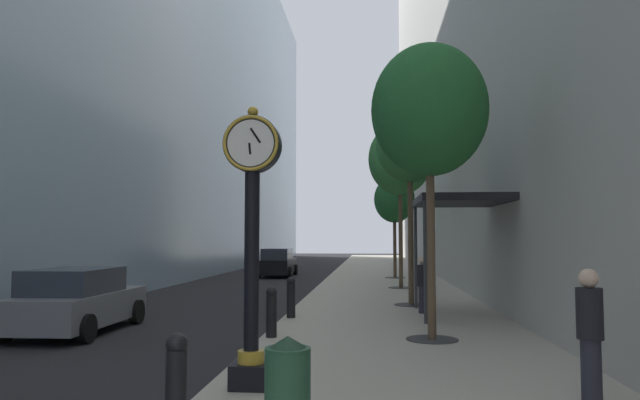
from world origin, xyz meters
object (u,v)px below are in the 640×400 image
(pedestrian_by_clock, at_px, (590,331))
(trash_bin, at_px, (288,382))
(street_clock, at_px, (252,232))
(car_grey_near, at_px, (76,301))
(car_black_mid, at_px, (278,263))
(pedestrian_walking, at_px, (423,283))
(street_tree_mid_near, at_px, (410,145))
(street_tree_far, at_px, (394,200))
(bollard_third, at_px, (271,311))
(street_tree_mid_far, at_px, (400,160))
(street_tree_near, at_px, (429,111))
(bollard_fourth, at_px, (291,296))
(bollard_nearest, at_px, (176,380))

(pedestrian_by_clock, bearing_deg, trash_bin, -159.58)
(street_clock, xyz_separation_m, car_grey_near, (-5.42, 5.23, -1.62))
(car_black_mid, bearing_deg, pedestrian_walking, -67.77)
(street_tree_mid_near, distance_m, street_tree_far, 12.74)
(bollard_third, relative_size, street_tree_mid_far, 0.15)
(pedestrian_by_clock, xyz_separation_m, car_grey_near, (-10.02, 5.61, -0.31))
(pedestrian_walking, relative_size, pedestrian_by_clock, 0.92)
(street_tree_near, bearing_deg, pedestrian_by_clock, -70.86)
(street_tree_mid_near, distance_m, trash_bin, 13.37)
(trash_bin, distance_m, pedestrian_walking, 10.62)
(bollard_fourth, distance_m, car_grey_near, 5.40)
(street_tree_mid_far, bearing_deg, car_black_mid, 127.72)
(street_tree_mid_far, bearing_deg, street_clock, -100.12)
(bollard_fourth, xyz_separation_m, car_black_mid, (-3.38, 18.42, 0.10))
(bollard_fourth, bearing_deg, street_tree_mid_near, 43.28)
(street_clock, distance_m, street_tree_far, 23.52)
(bollard_third, xyz_separation_m, street_tree_mid_near, (3.45, 6.34, 4.61))
(car_grey_near, bearing_deg, street_clock, -43.99)
(street_tree_mid_near, distance_m, car_grey_near, 10.96)
(street_tree_mid_near, height_order, trash_bin, street_tree_mid_near)
(street_clock, relative_size, bollard_third, 3.75)
(street_tree_mid_far, relative_size, car_grey_near, 1.69)
(car_grey_near, bearing_deg, pedestrian_walking, 20.97)
(bollard_nearest, distance_m, street_tree_mid_near, 13.78)
(street_tree_far, distance_m, pedestrian_by_clock, 23.90)
(street_tree_mid_far, distance_m, car_grey_near, 15.22)
(bollard_nearest, distance_m, street_tree_near, 8.29)
(trash_bin, height_order, car_grey_near, car_grey_near)
(street_clock, distance_m, street_tree_mid_far, 17.48)
(bollard_third, distance_m, car_grey_near, 5.09)
(pedestrian_walking, xyz_separation_m, car_grey_near, (-8.63, -3.31, -0.23))
(street_clock, relative_size, car_grey_near, 0.96)
(street_clock, xyz_separation_m, trash_bin, (0.80, -1.80, -1.71))
(street_tree_near, distance_m, pedestrian_by_clock, 6.26)
(bollard_third, bearing_deg, street_tree_far, 79.73)
(street_clock, xyz_separation_m, bollard_fourth, (-0.43, 7.30, -1.67))
(car_black_mid, bearing_deg, street_tree_far, -19.92)
(street_clock, bearing_deg, street_tree_mid_far, 79.88)
(bollard_nearest, height_order, street_tree_mid_near, street_tree_mid_near)
(street_tree_near, xyz_separation_m, pedestrian_by_clock, (1.59, -4.57, -3.97))
(street_clock, distance_m, pedestrian_walking, 9.23)
(bollard_third, height_order, car_grey_near, car_grey_near)
(street_tree_mid_far, relative_size, pedestrian_by_clock, 4.11)
(car_grey_near, bearing_deg, pedestrian_by_clock, -29.24)
(bollard_fourth, xyz_separation_m, street_tree_mid_near, (3.45, 3.25, 4.61))
(street_tree_mid_far, bearing_deg, pedestrian_by_clock, -84.75)
(street_tree_far, distance_m, trash_bin, 25.41)
(street_clock, height_order, street_tree_mid_near, street_tree_mid_near)
(bollard_third, height_order, bollard_fourth, same)
(bollard_fourth, xyz_separation_m, street_tree_far, (3.45, 15.95, 3.65))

